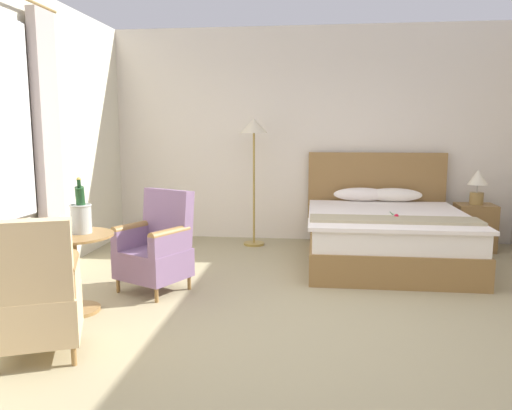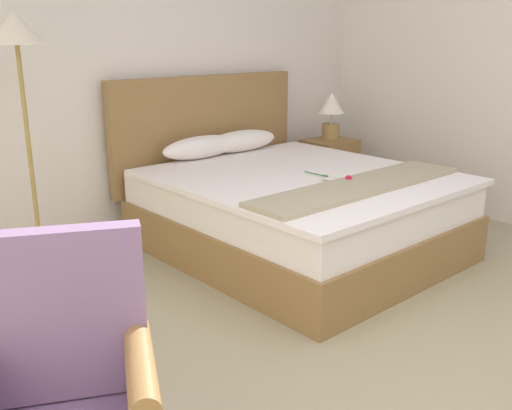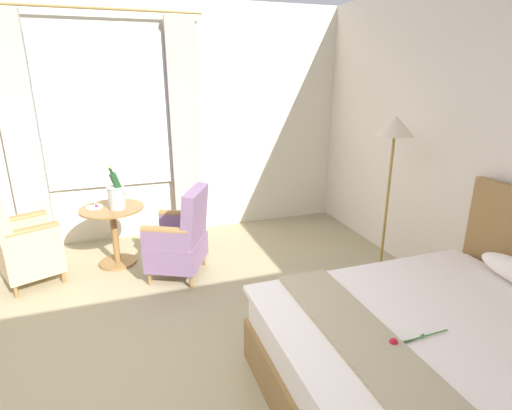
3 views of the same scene
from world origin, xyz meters
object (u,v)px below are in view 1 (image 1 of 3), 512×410
Objects in this scene: floor_lamp_brass at (254,138)px; side_table_round at (74,264)px; bed at (385,233)px; armchair_facing_bed at (36,297)px; bedside_lamp at (477,183)px; wine_glass_near_bucket at (60,220)px; champagne_bucket at (81,214)px; wine_glass_near_edge at (58,227)px; armchair_by_window at (157,247)px; nightstand at (475,227)px; snack_plate at (54,238)px.

side_table_round is (-1.22, -2.67, -1.01)m from floor_lamp_brass.
armchair_facing_bed is (-2.68, -2.89, 0.10)m from bed.
armchair_facing_bed is (-3.91, -3.58, -0.44)m from bedside_lamp.
wine_glass_near_bucket is at bearing 108.36° from armchair_facing_bed.
bed is 3.59m from wine_glass_near_bucket.
wine_glass_near_bucket is at bearing 166.48° from champagne_bucket.
wine_glass_near_edge is at bearing -109.52° from champagne_bucket.
bed is at bearing 37.20° from wine_glass_near_edge.
wine_glass_near_edge is at bearing -122.93° from armchair_by_window.
armchair_facing_bed is (0.33, -0.99, -0.34)m from wine_glass_near_bucket.
armchair_by_window is 0.98× the size of armchair_facing_bed.
bed is 2.18× the size of armchair_facing_bed.
bed reaches higher than armchair_facing_bed.
wine_glass_near_edge reaches higher than nightstand.
armchair_by_window is at bearing -109.29° from floor_lamp_brass.
wine_glass_near_bucket reaches higher than nightstand.
armchair_by_window is at bearing -149.98° from bed.
wine_glass_near_bucket is (-4.24, -2.59, 0.47)m from nightstand.
champagne_bucket is (-4.02, -2.64, 0.54)m from nightstand.
wine_glass_near_bucket is 0.81× the size of snack_plate.
wine_glass_near_bucket is at bearing 143.39° from side_table_round.
side_table_round is 0.89m from armchair_facing_bed.
snack_plate is 0.18× the size of armchair_by_window.
bed is 1.41m from nightstand.
armchair_by_window is 1.57m from armchair_facing_bed.
wine_glass_near_edge is 0.78× the size of snack_plate.
side_table_round is at bearing 70.33° from snack_plate.
bed is at bearing 36.93° from snack_plate.
nightstand is at bearing 0.66° from floor_lamp_brass.
bed is at bearing -150.67° from nightstand.
floor_lamp_brass is 2.36m from armchair_by_window.
floor_lamp_brass is 9.60× the size of snack_plate.
floor_lamp_brass reaches higher than wine_glass_near_edge.
champagne_bucket is at bearing 96.89° from armchair_facing_bed.
bed reaches higher than champagne_bucket.
side_table_round is at bearing -144.76° from bed.
wine_glass_near_edge is at bearing -145.00° from bedside_lamp.
wine_glass_near_edge is (-1.24, -2.84, -0.66)m from floor_lamp_brass.
champagne_bucket is 0.86m from armchair_by_window.
side_table_round reaches higher than nightstand.
champagne_bucket is 2.73× the size of snack_plate.
bed is at bearing -21.82° from floor_lamp_brass.
bed reaches higher than armchair_by_window.
bedside_lamp is 0.46× the size of armchair_by_window.
floor_lamp_brass is 1.71× the size of armchair_facing_bed.
nightstand is 5.04m from wine_glass_near_edge.
wine_glass_near_edge is at bearing 8.39° from snack_plate.
side_table_round is at bearing 80.91° from wine_glass_near_edge.
snack_plate is (-1.28, -2.85, -0.75)m from floor_lamp_brass.
champagne_bucket is at bearing -145.12° from bed.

